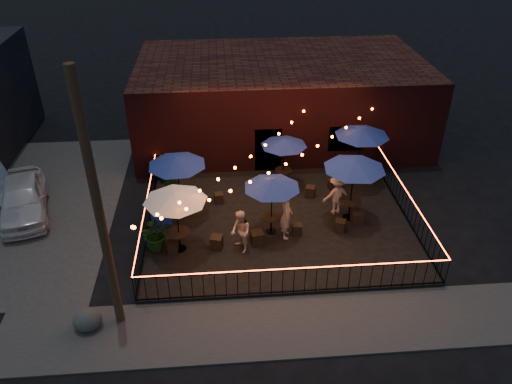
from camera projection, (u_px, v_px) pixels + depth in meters
The scene contains 36 objects.
ground at pixel (285, 257), 17.81m from camera, with size 110.00×110.00×0.00m, color black.
patio at pixel (278, 222), 19.45m from camera, with size 10.00×8.00×0.15m, color black.
sidewalk at pixel (299, 325), 15.05m from camera, with size 18.00×2.50×0.05m, color #3A3835.
brick_building at pixel (280, 99), 25.24m from camera, with size 14.00×8.00×4.00m.
utility_pole at pixel (99, 213), 13.11m from camera, with size 0.26×0.26×8.00m, color #372416.
fence_front at pixel (294, 281), 15.77m from camera, with size 10.00×0.04×1.04m.
fence_left at pixel (147, 216), 18.80m from camera, with size 0.04×8.00×1.04m.
fence_right at pixel (406, 204), 19.48m from camera, with size 0.04×8.00×1.04m.
festoon_lights at pixel (253, 173), 17.83m from camera, with size 10.02×8.72×1.32m.
cafe_table_0 at pixel (175, 197), 16.77m from camera, with size 2.53×2.53×2.42m.
cafe_table_1 at pixel (177, 162), 18.77m from camera, with size 2.85×2.85×2.48m.
cafe_table_2 at pixel (272, 184), 17.72m from camera, with size 2.64×2.64×2.28m.
cafe_table_3 at pixel (284, 143), 20.76m from camera, with size 2.43×2.43×2.17m.
cafe_table_4 at pixel (355, 165), 18.36m from camera, with size 2.90×2.90×2.58m.
cafe_table_5 at pixel (362, 132), 20.80m from camera, with size 3.06×3.06×2.54m.
bistro_chair_0 at pixel (173, 248), 17.68m from camera, with size 0.35×0.35×0.41m, color black.
bistro_chair_1 at pixel (217, 242), 17.88m from camera, with size 0.41×0.41×0.49m, color black.
bistro_chair_2 at pixel (187, 195), 20.55m from camera, with size 0.38×0.38×0.45m, color black.
bistro_chair_3 at pixel (219, 198), 20.44m from camera, with size 0.35×0.35×0.41m, color black.
bistro_chair_4 at pixel (257, 238), 18.08m from camera, with size 0.43×0.43×0.51m, color black.
bistro_chair_5 at pixel (297, 229), 18.62m from camera, with size 0.35×0.35×0.41m, color black.
bistro_chair_6 at pixel (271, 186), 21.22m from camera, with size 0.35×0.35×0.41m, color black.
bistro_chair_7 at pixel (310, 191), 20.83m from camera, with size 0.38×0.38×0.45m, color black.
bistro_chair_8 at pixel (340, 225), 18.78m from camera, with size 0.38×0.38×0.45m, color black.
bistro_chair_9 at pixel (357, 218), 19.17m from camera, with size 0.43×0.43×0.51m, color black.
bistro_chair_10 at pixel (333, 184), 21.33m from camera, with size 0.35×0.35×0.42m, color black.
bistro_chair_11 at pixel (355, 178), 21.72m from camera, with size 0.42×0.42×0.50m, color black.
patron_a at pixel (286, 216), 18.11m from camera, with size 0.67×0.44×1.85m, color beige.
patron_b at pixel (241, 232), 17.45m from camera, with size 0.80×0.62×1.64m, color tan.
patron_c at pixel (337, 195), 19.47m from camera, with size 1.08×0.62×1.67m, color tan.
potted_shrub_a at pixel (156, 233), 17.67m from camera, with size 1.16×1.00×1.29m, color #123E13.
potted_shrub_b at pixel (170, 192), 19.91m from camera, with size 0.76×0.61×1.38m, color #133F0C.
potted_shrub_c at pixel (166, 168), 21.68m from camera, with size 0.69×0.69×1.23m, color #163710.
cooler at pixel (161, 215), 18.93m from camera, with size 0.86×0.76×0.95m.
boulder at pixel (87, 320), 14.79m from camera, with size 0.88×0.74×0.68m, color #3E3F3A.
car_white at pixel (23, 198), 19.73m from camera, with size 1.73×4.31×1.47m, color silver.
Camera 1 is at (-2.16, -13.71, 11.44)m, focal length 35.00 mm.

